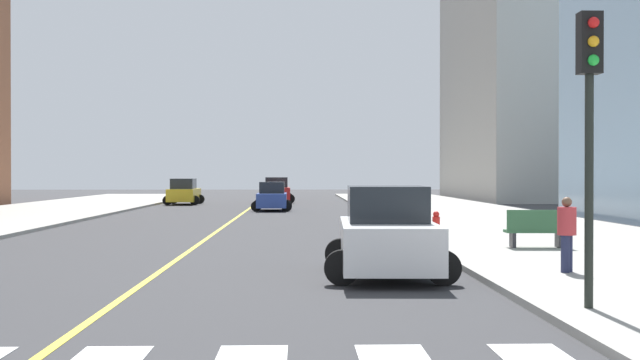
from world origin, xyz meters
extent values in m
cube|color=#9E9B93|center=(12.20, 20.00, 0.07)|extent=(10.00, 120.00, 0.15)
cube|color=yellow|center=(0.00, 40.00, 0.01)|extent=(0.16, 80.00, 0.01)
cube|color=#9E9B93|center=(27.31, 66.70, 12.68)|extent=(18.00, 24.00, 25.36)
cube|color=silver|center=(5.30, 13.10, 0.75)|extent=(2.25, 4.65, 0.98)
cube|color=#1E2328|center=(5.31, 13.37, 1.63)|extent=(1.83, 2.35, 0.83)
cylinder|color=black|center=(4.19, 11.73, 0.37)|extent=(0.75, 0.27, 0.74)
cylinder|color=black|center=(6.30, 11.64, 0.37)|extent=(0.75, 0.27, 0.74)
cylinder|color=black|center=(4.30, 14.56, 0.37)|extent=(0.75, 0.27, 0.74)
cylinder|color=black|center=(6.41, 14.48, 0.37)|extent=(0.75, 0.27, 0.74)
cube|color=red|center=(1.50, 57.77, 0.75)|extent=(2.25, 4.64, 0.98)
cube|color=#1E2328|center=(1.49, 58.04, 1.62)|extent=(1.83, 2.35, 0.82)
cylinder|color=black|center=(0.51, 56.31, 0.37)|extent=(0.75, 0.27, 0.74)
cylinder|color=black|center=(2.61, 56.40, 0.37)|extent=(0.75, 0.27, 0.74)
cylinder|color=black|center=(0.39, 59.14, 0.37)|extent=(0.75, 0.27, 0.74)
cylinder|color=black|center=(2.49, 59.23, 0.37)|extent=(0.75, 0.27, 0.74)
cube|color=gold|center=(-5.36, 54.79, 0.72)|extent=(2.02, 4.39, 0.94)
cube|color=#1E2328|center=(-5.36, 54.53, 1.56)|extent=(1.69, 2.20, 0.79)
cylinder|color=black|center=(-4.34, 56.13, 0.35)|extent=(0.71, 0.24, 0.71)
cylinder|color=black|center=(-6.36, 56.15, 0.35)|extent=(0.71, 0.24, 0.71)
cylinder|color=black|center=(-4.37, 53.42, 0.35)|extent=(0.71, 0.24, 0.71)
cylinder|color=black|center=(-6.39, 53.44, 0.35)|extent=(0.71, 0.24, 0.71)
cube|color=#2D479E|center=(1.60, 44.70, 0.66)|extent=(1.87, 4.06, 0.87)
cube|color=#1E2328|center=(1.60, 44.94, 1.44)|extent=(1.56, 2.03, 0.73)
cylinder|color=black|center=(0.68, 43.44, 0.33)|extent=(0.66, 0.22, 0.65)
cylinder|color=black|center=(2.55, 43.46, 0.33)|extent=(0.66, 0.22, 0.65)
cylinder|color=black|center=(0.66, 45.95, 0.33)|extent=(0.66, 0.22, 0.65)
cylinder|color=black|center=(2.52, 45.96, 0.33)|extent=(0.66, 0.22, 0.65)
cylinder|color=black|center=(8.00, 8.00, 2.05)|extent=(0.14, 0.14, 3.80)
cube|color=black|center=(8.00, 8.00, 4.45)|extent=(0.36, 0.28, 1.00)
sphere|color=red|center=(8.00, 7.83, 4.75)|extent=(0.18, 0.18, 0.18)
sphere|color=orange|center=(8.00, 7.83, 4.45)|extent=(0.18, 0.18, 0.18)
sphere|color=green|center=(8.00, 7.83, 4.15)|extent=(0.18, 0.18, 0.18)
cube|color=#33603D|center=(10.29, 18.38, 0.63)|extent=(1.82, 0.63, 0.08)
cube|color=#33603D|center=(10.28, 18.14, 0.97)|extent=(1.80, 0.13, 0.60)
cube|color=#2D2D33|center=(9.61, 18.41, 0.37)|extent=(0.12, 0.48, 0.44)
cube|color=#2D2D33|center=(10.96, 18.35, 0.37)|extent=(0.12, 0.48, 0.44)
cylinder|color=#232847|center=(9.28, 12.65, 0.56)|extent=(0.19, 0.19, 0.82)
cylinder|color=#232847|center=(9.16, 12.52, 0.56)|extent=(0.19, 0.19, 0.82)
cylinder|color=#B23338|center=(9.22, 12.59, 1.28)|extent=(0.41, 0.41, 0.62)
sphere|color=brown|center=(9.22, 12.59, 1.70)|extent=(0.22, 0.22, 0.22)
cylinder|color=red|center=(8.02, 22.25, 0.50)|extent=(0.26, 0.26, 0.70)
sphere|color=red|center=(8.02, 22.25, 0.93)|extent=(0.22, 0.22, 0.22)
camera|label=1|loc=(3.30, -4.60, 2.33)|focal=44.12mm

